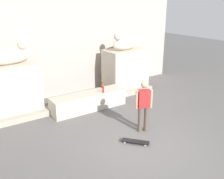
{
  "coord_description": "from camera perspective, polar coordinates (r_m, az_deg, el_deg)",
  "views": [
    {
      "loc": [
        -4.27,
        -4.55,
        3.93
      ],
      "look_at": [
        0.23,
        2.15,
        1.1
      ],
      "focal_mm": 40.92,
      "sensor_mm": 36.0,
      "label": 1
    }
  ],
  "objects": [
    {
      "name": "ground_plane",
      "position": [
        7.38,
        8.08,
        -13.11
      ],
      "size": [
        40.0,
        40.0,
        0.0
      ],
      "primitive_type": "plane",
      "color": "#605E5B"
    },
    {
      "name": "facade_wall",
      "position": [
        11.12,
        -11.73,
        16.6
      ],
      "size": [
        11.64,
        0.6,
        6.95
      ],
      "primitive_type": "cube",
      "color": "#BAAAA1",
      "rests_on": "ground_plane"
    },
    {
      "name": "pedestal_left",
      "position": [
        9.65,
        -21.51,
        -0.18
      ],
      "size": [
        1.86,
        1.13,
        1.87
      ],
      "primitive_type": "cube",
      "color": "beige",
      "rests_on": "ground_plane"
    },
    {
      "name": "pedestal_right",
      "position": [
        11.65,
        3.0,
        4.39
      ],
      "size": [
        1.86,
        1.13,
        1.87
      ],
      "primitive_type": "cube",
      "color": "beige",
      "rests_on": "ground_plane"
    },
    {
      "name": "statue_reclining_left",
      "position": [
        9.35,
        -22.21,
        6.91
      ],
      "size": [
        1.64,
        0.67,
        0.78
      ],
      "rotation": [
        0.0,
        0.0,
        0.07
      ],
      "color": "beige",
      "rests_on": "pedestal_left"
    },
    {
      "name": "statue_reclining_right",
      "position": [
        11.37,
        2.99,
        10.28
      ],
      "size": [
        1.69,
        0.91,
        0.78
      ],
      "rotation": [
        0.0,
        0.0,
        3.37
      ],
      "color": "beige",
      "rests_on": "pedestal_right"
    },
    {
      "name": "ledge_block",
      "position": [
        9.72,
        -5.2,
        -2.59
      ],
      "size": [
        2.91,
        0.75,
        0.63
      ],
      "primitive_type": "cube",
      "color": "beige",
      "rests_on": "ground_plane"
    },
    {
      "name": "skater",
      "position": [
        7.9,
        7.1,
        -3.24
      ],
      "size": [
        0.51,
        0.32,
        1.67
      ],
      "rotation": [
        0.0,
        0.0,
        5.89
      ],
      "color": "brown",
      "rests_on": "ground_plane"
    },
    {
      "name": "skateboard",
      "position": [
        7.57,
        5.27,
        -11.48
      ],
      "size": [
        0.67,
        0.74,
        0.08
      ],
      "rotation": [
        0.0,
        0.0,
        5.42
      ],
      "color": "black",
      "rests_on": "ground_plane"
    },
    {
      "name": "bottle_red",
      "position": [
        9.61,
        -1.98,
        0.01
      ],
      "size": [
        0.07,
        0.07,
        0.29
      ],
      "color": "red",
      "rests_on": "ledge_block"
    },
    {
      "name": "bottle_brown",
      "position": [
        10.09,
        -2.24,
        1.01
      ],
      "size": [
        0.07,
        0.07,
        0.31
      ],
      "color": "#593314",
      "rests_on": "ledge_block"
    },
    {
      "name": "stair_step",
      "position": [
        10.18,
        -6.43,
        -2.89
      ],
      "size": [
        6.85,
        0.5,
        0.21
      ],
      "primitive_type": "cube",
      "color": "#A9A08F",
      "rests_on": "ground_plane"
    }
  ]
}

